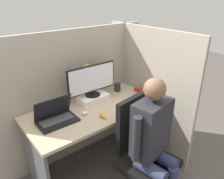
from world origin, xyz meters
TOP-DOWN VIEW (x-y plane):
  - cubicle_panel_back at (0.00, 0.71)m, footprint 1.92×0.05m
  - cubicle_panel_right at (0.73, 0.27)m, footprint 0.04×1.32m
  - desk at (0.00, 0.34)m, footprint 1.42×0.69m
  - paper_box at (0.09, 0.50)m, footprint 0.33×0.21m
  - monitor at (0.09, 0.51)m, footprint 0.59×0.17m
  - laptop at (-0.42, 0.36)m, footprint 0.36×0.23m
  - mouse at (-0.14, 0.30)m, footprint 0.07×0.05m
  - stapler at (0.65, 0.33)m, footprint 0.04×0.14m
  - carrot_toy at (-0.04, 0.12)m, footprint 0.04×0.12m
  - office_chair at (0.12, -0.24)m, footprint 0.54×0.58m
  - person at (0.10, -0.39)m, footprint 0.48×0.43m
  - coffee_mug at (0.47, 0.53)m, footprint 0.08×0.08m

SIDE VIEW (x-z plane):
  - office_chair at x=0.12m, z-range 0.02..1.03m
  - desk at x=0.00m, z-range 0.19..0.94m
  - person at x=0.10m, z-range 0.10..1.38m
  - cubicle_panel_right at x=0.73m, z-range 0.00..1.52m
  - cubicle_panel_back at x=0.00m, z-range 0.00..1.52m
  - mouse at x=-0.14m, z-range 0.75..0.79m
  - carrot_toy at x=-0.04m, z-range 0.75..0.79m
  - stapler at x=0.65m, z-range 0.75..0.80m
  - paper_box at x=0.09m, z-range 0.75..0.82m
  - laptop at x=-0.42m, z-range 0.68..0.92m
  - coffee_mug at x=0.47m, z-range 0.75..0.85m
  - monitor at x=0.09m, z-range 0.83..1.18m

